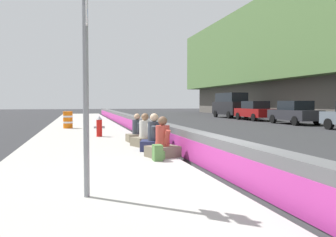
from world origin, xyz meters
TOP-DOWN VIEW (x-y plane):
  - ground_plane at (0.00, 0.00)m, footprint 160.00×160.00m
  - sidewalk_strip at (0.00, 2.65)m, footprint 80.00×4.40m
  - jersey_barrier at (0.00, 0.00)m, footprint 76.00×0.45m
  - route_sign_post at (-1.43, 2.85)m, footprint 0.44×0.09m
  - fire_hydrant at (8.40, 2.12)m, footprint 0.26×0.46m
  - seated_person_foreground at (2.20, 0.79)m, footprint 0.87×0.94m
  - seated_person_middle at (3.51, 0.75)m, footprint 0.88×0.97m
  - seated_person_rear at (4.67, 0.82)m, footprint 0.90×0.97m
  - seated_person_far at (6.05, 0.86)m, footprint 0.71×0.81m
  - backpack at (1.64, 1.04)m, footprint 0.32×0.28m
  - construction_barrel at (13.78, 3.56)m, footprint 0.54×0.54m
  - parked_car_fourth at (15.82, -12.30)m, footprint 4.51×1.96m
  - parked_car_midline at (21.55, -12.15)m, footprint 4.54×2.02m
  - parked_car_far at (26.95, -12.26)m, footprint 5.15×2.20m

SIDE VIEW (x-z plane):
  - ground_plane at x=0.00m, z-range 0.00..0.00m
  - sidewalk_strip at x=0.00m, z-range 0.00..0.14m
  - backpack at x=1.64m, z-range 0.13..0.53m
  - jersey_barrier at x=0.00m, z-range 0.00..0.85m
  - seated_person_far at x=6.05m, z-range -0.06..0.99m
  - seated_person_foreground at x=2.20m, z-range -0.06..1.03m
  - seated_person_rear at x=4.67m, z-range -0.07..1.03m
  - seated_person_middle at x=3.51m, z-range -0.07..1.06m
  - fire_hydrant at x=8.40m, z-range 0.15..1.03m
  - construction_barrel at x=13.78m, z-range 0.14..1.09m
  - parked_car_fourth at x=15.82m, z-range 0.01..1.72m
  - parked_car_midline at x=21.55m, z-range 0.01..1.72m
  - parked_car_far at x=26.95m, z-range 0.07..2.63m
  - route_sign_post at x=-1.43m, z-range 0.41..4.01m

